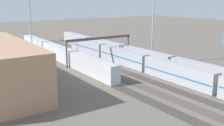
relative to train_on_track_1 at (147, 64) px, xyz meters
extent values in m
plane|color=#60594F|center=(4.90, 5.00, -2.62)|extent=(400.00, 400.00, 0.00)
cube|color=#3D3833|center=(4.90, -5.00, -2.56)|extent=(140.00, 2.80, 0.12)
cube|color=#4C443D|center=(4.90, 0.00, -2.56)|extent=(140.00, 2.80, 0.12)
cube|color=#3D3833|center=(4.90, 5.00, -2.56)|extent=(140.00, 2.80, 0.12)
cube|color=#4C443D|center=(4.90, 10.00, -2.56)|extent=(140.00, 2.80, 0.12)
cube|color=#3D3833|center=(4.90, 15.00, -2.56)|extent=(140.00, 2.80, 0.12)
cube|color=#A8AAB2|center=(-12.10, 0.00, 0.00)|extent=(23.00, 3.00, 5.00)
cube|color=#1E6B9E|center=(-12.10, 0.00, -0.34)|extent=(22.40, 3.06, 0.36)
cube|color=#A8AAB2|center=(12.10, 0.00, 0.00)|extent=(23.00, 3.00, 5.00)
cube|color=#1E6B9E|center=(12.10, 0.00, 0.07)|extent=(22.40, 3.06, 0.36)
cube|color=#A8AAB2|center=(36.30, 0.00, 0.00)|extent=(23.00, 3.00, 5.00)
cube|color=#1E6B9E|center=(36.30, 0.00, -0.06)|extent=(22.40, 3.06, 0.36)
cube|color=#A8AAB2|center=(-17.47, -5.00, 0.00)|extent=(23.00, 3.00, 5.00)
cube|color=#A8AAB2|center=(6.73, -5.00, 0.00)|extent=(23.00, 3.00, 5.00)
cube|color=#A8AAB2|center=(30.93, -5.00, 0.00)|extent=(23.00, 3.00, 5.00)
cube|color=#A8AAB2|center=(55.13, -5.00, 0.00)|extent=(23.00, 3.00, 5.00)
cube|color=silver|center=(6.09, 15.00, 0.00)|extent=(23.00, 3.00, 5.00)
cube|color=silver|center=(30.29, 15.00, 0.00)|extent=(23.00, 3.00, 5.00)
cube|color=silver|center=(54.49, 15.00, 0.00)|extent=(23.00, 3.00, 5.00)
cylinder|color=#9EA0A5|center=(7.78, -8.79, 8.97)|extent=(0.44, 0.44, 23.18)
cylinder|color=#9EA0A5|center=(48.03, 18.63, 11.51)|extent=(0.44, 0.44, 28.26)
cylinder|color=#4C4742|center=(18.69, -7.10, 1.38)|extent=(0.50, 0.50, 8.00)
cylinder|color=#4C4742|center=(18.69, 17.10, 1.38)|extent=(0.50, 0.50, 8.00)
cube|color=#4C4742|center=(18.69, 5.00, 5.78)|extent=(0.70, 25.00, 0.80)
camera|label=1|loc=(-58.61, 51.97, 18.75)|focal=43.60mm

